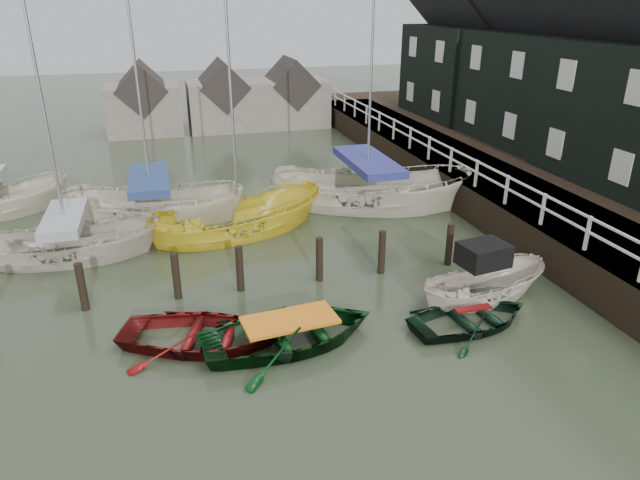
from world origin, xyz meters
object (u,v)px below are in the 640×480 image
object	(u,v)px
sailboat_b	(154,219)
sailboat_c	(239,232)
rowboat_dkgreen	(471,325)
motorboat	(482,295)
sailboat_d	(367,204)
rowboat_green	(290,343)
sailboat_a	(71,256)
rowboat_red	(203,344)

from	to	relation	value
sailboat_b	sailboat_c	xyz separation A→B (m)	(3.02, -2.09, -0.05)
rowboat_dkgreen	motorboat	world-z (taller)	motorboat
sailboat_b	sailboat_d	distance (m)	8.56
sailboat_b	motorboat	bearing A→B (deg)	-115.65
rowboat_green	sailboat_c	distance (m)	7.68
rowboat_green	rowboat_dkgreen	size ratio (longest dim) A/B	1.29
rowboat_green	motorboat	world-z (taller)	motorboat
sailboat_b	sailboat_c	bearing A→B (deg)	-105.59
sailboat_a	sailboat_d	world-z (taller)	sailboat_d
sailboat_a	sailboat_d	distance (m)	11.44
motorboat	sailboat_c	xyz separation A→B (m)	(-6.02, 6.88, -0.09)
sailboat_b	rowboat_green	bearing A→B (deg)	-142.56
rowboat_green	sailboat_d	size ratio (longest dim) A/B	0.36
sailboat_a	sailboat_b	distance (m)	3.90
sailboat_a	rowboat_green	bearing A→B (deg)	-135.82
rowboat_green	sailboat_b	distance (m)	10.29
rowboat_red	sailboat_a	distance (m)	7.43
rowboat_dkgreen	sailboat_d	world-z (taller)	sailboat_d
sailboat_d	rowboat_green	bearing A→B (deg)	173.95
rowboat_green	motorboat	xyz separation A→B (m)	(5.81, 0.80, 0.11)
rowboat_green	motorboat	size ratio (longest dim) A/B	1.06
motorboat	sailboat_a	xyz separation A→B (m)	(-11.71, 6.13, -0.04)
motorboat	sailboat_d	distance (m)	8.42
rowboat_red	motorboat	distance (m)	7.93
motorboat	sailboat_d	world-z (taller)	sailboat_d
sailboat_a	sailboat_b	bearing A→B (deg)	-39.55
sailboat_a	sailboat_b	world-z (taller)	sailboat_a
sailboat_a	sailboat_c	size ratio (longest dim) A/B	0.97
sailboat_b	sailboat_c	size ratio (longest dim) A/B	0.97
sailboat_b	sailboat_d	xyz separation A→B (m)	(8.54, -0.56, -0.00)
rowboat_dkgreen	sailboat_a	world-z (taller)	sailboat_a
rowboat_red	motorboat	size ratio (longest dim) A/B	0.96
rowboat_red	rowboat_dkgreen	size ratio (longest dim) A/B	1.18
rowboat_dkgreen	sailboat_c	size ratio (longest dim) A/B	0.30
motorboat	sailboat_c	distance (m)	9.14
sailboat_a	sailboat_d	xyz separation A→B (m)	(11.21, 2.28, -0.01)
rowboat_green	rowboat_dkgreen	world-z (taller)	rowboat_green
sailboat_b	rowboat_red	bearing A→B (deg)	-153.99
rowboat_red	rowboat_green	world-z (taller)	rowboat_green
sailboat_c	sailboat_d	distance (m)	5.73
sailboat_a	sailboat_c	world-z (taller)	sailboat_c
rowboat_green	sailboat_c	xyz separation A→B (m)	(-0.21, 7.68, 0.01)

